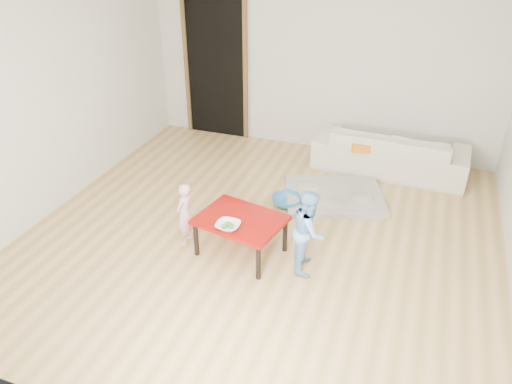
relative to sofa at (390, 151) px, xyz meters
The scene contains 13 objects.
floor 2.35m from the sofa, 118.41° to the right, with size 5.00×5.00×0.01m, color #A78847.
back_wall 1.57m from the sofa, 157.92° to the left, with size 5.00×0.02×2.60m, color beige.
left_wall 4.27m from the sofa, 150.40° to the right, with size 0.02×5.00×2.60m, color beige.
doorway 2.84m from the sofa, behind, with size 1.02×0.08×2.11m, color brown, non-canonical shape.
sofa is the anchor object (origin of this frame).
cushion 0.40m from the sofa, 144.50° to the right, with size 0.41×0.36×0.11m, color orange.
red_table 2.71m from the sofa, 116.53° to the right, with size 0.84×0.63×0.42m, color maroon, non-canonical shape.
bowl 2.92m from the sofa, 115.54° to the right, with size 0.23×0.23×0.06m, color white.
broccoli 2.92m from the sofa, 115.54° to the right, with size 0.12×0.12×0.06m, color #2D5919, non-canonical shape.
child_pink 3.06m from the sofa, 126.81° to the right, with size 0.26×0.17×0.70m, color #D15F91.
child_blue 2.48m from the sofa, 101.77° to the right, with size 0.42×0.33×0.86m, color #6BACF8.
basin 1.72m from the sofa, 127.74° to the right, with size 0.36×0.36×0.11m, color teal.
blanket 1.15m from the sofa, 118.57° to the right, with size 1.18×0.98×0.06m, color #A5A192, non-canonical shape.
Camera 1 is at (1.47, -4.29, 3.13)m, focal length 35.00 mm.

